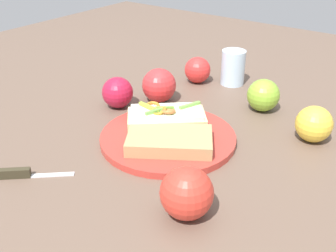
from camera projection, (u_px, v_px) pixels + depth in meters
name	position (u px, v px, depth m)	size (l,w,h in m)	color
ground_plane	(168.00, 141.00, 0.83)	(2.00, 2.00, 0.00)	brown
plate	(168.00, 138.00, 0.82)	(0.27, 0.27, 0.01)	#B4352C
sandwich	(166.00, 117.00, 0.85)	(0.17, 0.18, 0.05)	beige
bread_slice_side	(170.00, 140.00, 0.78)	(0.16, 0.10, 0.02)	tan
apple_0	(263.00, 95.00, 0.94)	(0.07, 0.07, 0.07)	#7EAE30
apple_1	(198.00, 70.00, 1.09)	(0.07, 0.07, 0.07)	red
apple_2	(187.00, 193.00, 0.61)	(0.08, 0.08, 0.08)	red
apple_3	(118.00, 92.00, 0.95)	(0.07, 0.07, 0.07)	#A71833
apple_4	(159.00, 85.00, 0.98)	(0.08, 0.08, 0.08)	red
apple_5	(314.00, 124.00, 0.81)	(0.07, 0.07, 0.07)	gold
drinking_glass	(233.00, 67.00, 1.07)	(0.06, 0.06, 0.09)	silver
knife	(23.00, 174.00, 0.71)	(0.09, 0.10, 0.02)	silver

